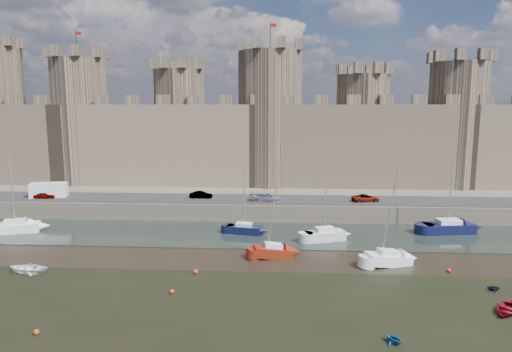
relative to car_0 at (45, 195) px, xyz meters
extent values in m
plane|color=black|center=(31.33, -32.73, -3.04)|extent=(160.00, 160.00, 0.00)
cube|color=black|center=(31.33, -8.73, -3.00)|extent=(160.00, 12.00, 0.08)
cube|color=#4C443A|center=(31.33, 27.27, -1.79)|extent=(160.00, 60.00, 2.50)
cube|color=black|center=(31.33, 1.27, -0.49)|extent=(160.00, 7.00, 0.10)
cube|color=#42382B|center=(31.33, 15.27, 6.46)|extent=(100.00, 9.00, 14.00)
cylinder|color=#42382B|center=(-0.67, 15.27, 10.46)|extent=(10.00, 10.00, 22.00)
cylinder|color=black|center=(-0.67, 15.27, 23.96)|extent=(0.10, 0.10, 5.00)
cube|color=maroon|center=(-0.17, 15.27, 25.76)|extent=(1.00, 0.03, 0.60)
cylinder|color=#42382B|center=(17.33, 15.27, 9.46)|extent=(9.00, 9.00, 20.00)
cylinder|color=#42382B|center=(33.33, 15.27, 10.96)|extent=(11.00, 11.00, 23.00)
cylinder|color=black|center=(33.33, 15.27, 24.96)|extent=(0.10, 0.10, 5.00)
cube|color=maroon|center=(33.83, 15.27, 26.76)|extent=(1.00, 0.03, 0.60)
cylinder|color=#42382B|center=(49.33, 15.27, 8.96)|extent=(9.00, 9.00, 19.00)
cylinder|color=#42382B|center=(65.33, 15.27, 9.96)|extent=(10.00, 10.00, 21.00)
imported|color=gray|center=(0.00, 0.00, 0.00)|extent=(3.31, 1.69, 1.08)
imported|color=gray|center=(23.41, 1.46, 0.02)|extent=(3.41, 1.27, 1.11)
imported|color=gray|center=(33.19, -0.05, 0.08)|extent=(4.41, 2.10, 1.24)
imported|color=gray|center=(47.76, 0.61, 0.02)|extent=(4.31, 2.70, 1.11)
cube|color=silver|center=(0.26, 0.77, 0.60)|extent=(5.55, 3.22, 2.28)
cube|color=silver|center=(1.03, -9.68, -2.37)|extent=(6.21, 4.12, 1.18)
cube|color=silver|center=(1.03, -9.68, -1.51)|extent=(2.96, 2.37, 0.54)
cylinder|color=silver|center=(1.03, -9.68, 3.05)|extent=(0.14, 0.14, 9.65)
cube|color=black|center=(30.76, -8.43, -2.47)|extent=(4.74, 2.60, 0.98)
cube|color=silver|center=(30.76, -8.43, -1.76)|extent=(2.19, 1.59, 0.44)
cylinder|color=silver|center=(30.76, -8.43, 2.02)|extent=(0.14, 0.14, 8.00)
cube|color=silver|center=(40.86, -10.88, -2.38)|extent=(5.24, 3.37, 1.15)
cube|color=silver|center=(40.86, -10.88, -1.55)|extent=(2.49, 1.96, 0.52)
cylinder|color=silver|center=(40.86, -10.88, 2.89)|extent=(0.14, 0.14, 9.40)
cube|color=black|center=(57.15, -6.54, -2.34)|extent=(6.76, 3.44, 1.23)
cube|color=silver|center=(57.15, -6.54, -1.44)|extent=(3.10, 2.16, 0.56)
cylinder|color=silver|center=(57.15, -6.54, 3.32)|extent=(0.14, 0.14, 10.10)
cube|color=maroon|center=(34.72, -17.31, -2.49)|extent=(4.61, 2.60, 1.11)
cube|color=silver|center=(34.72, -17.31, -1.68)|extent=(2.14, 1.58, 0.50)
cylinder|color=silver|center=(34.72, -17.31, 2.59)|extent=(0.14, 0.14, 9.05)
cube|color=silver|center=(46.68, -18.98, -2.47)|extent=(5.17, 3.31, 1.13)
cube|color=silver|center=(46.68, -18.98, -1.65)|extent=(2.45, 1.93, 0.52)
cylinder|color=silver|center=(46.68, -18.98, 2.73)|extent=(0.14, 0.14, 9.27)
imported|color=maroon|center=(53.65, -29.69, -2.73)|extent=(3.55, 3.71, 0.63)
imported|color=navy|center=(43.54, -34.94, -2.65)|extent=(1.93, 1.96, 0.78)
imported|color=white|center=(10.41, -23.31, -2.65)|extent=(3.94, 2.95, 0.78)
imported|color=black|center=(54.63, -25.21, -2.73)|extent=(1.34, 1.22, 0.61)
sphere|color=#FF270B|center=(26.01, -27.54, -2.82)|extent=(0.43, 0.43, 0.43)
sphere|color=#F43D0A|center=(27.21, -22.66, -2.80)|extent=(0.47, 0.47, 0.47)
sphere|color=red|center=(52.30, -20.73, -2.84)|extent=(0.40, 0.40, 0.40)
sphere|color=red|center=(17.91, -35.23, -2.83)|extent=(0.41, 0.41, 0.41)
camera|label=1|loc=(35.68, -65.12, 13.53)|focal=32.00mm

